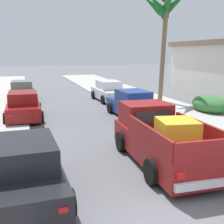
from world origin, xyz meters
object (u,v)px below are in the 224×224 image
object	(u,v)px
car_right_far	(132,105)
palm_tree_right_mid	(164,11)
car_right_mid	(22,92)
car_left_far	(25,171)
car_right_near	(23,106)
car_left_near	(109,91)
hedge_bush	(210,104)
pickup_truck	(161,139)

from	to	relation	value
car_right_far	palm_tree_right_mid	distance (m)	7.76
car_right_mid	car_left_far	bearing A→B (deg)	-89.74
car_right_near	car_left_far	distance (m)	9.39
car_left_far	car_left_near	bearing A→B (deg)	65.50
car_right_mid	palm_tree_right_mid	distance (m)	12.11
car_left_near	car_right_far	world-z (taller)	same
car_right_mid	car_left_far	world-z (taller)	same
car_left_near	hedge_bush	distance (m)	7.83
car_right_mid	palm_tree_right_mid	world-z (taller)	palm_tree_right_mid
pickup_truck	car_right_near	distance (m)	9.32
car_left_near	car_right_far	distance (m)	5.86
pickup_truck	car_right_far	xyz separation A→B (m)	(1.61, 6.90, -0.10)
pickup_truck	palm_tree_right_mid	xyz separation A→B (m)	(5.30, 10.57, 5.66)
car_right_near	palm_tree_right_mid	size ratio (longest dim) A/B	0.55
car_right_near	hedge_bush	xyz separation A→B (m)	(11.00, -1.75, -0.16)
car_right_mid	hedge_bush	bearing A→B (deg)	-36.76
pickup_truck	car_left_far	xyz separation A→B (m)	(-4.44, -1.20, -0.10)
car_left_far	palm_tree_right_mid	bearing A→B (deg)	50.38
hedge_bush	car_left_near	bearing A→B (deg)	126.32
car_left_near	car_right_mid	distance (m)	6.72
car_right_mid	car_left_far	xyz separation A→B (m)	(0.07, -15.91, 0.00)
car_right_far	hedge_bush	distance (m)	4.97
car_right_near	car_left_near	bearing A→B (deg)	35.63
car_right_near	car_left_far	xyz separation A→B (m)	(0.01, -9.39, 0.00)
pickup_truck	car_left_near	bearing A→B (deg)	81.44
car_left_near	car_left_far	xyz separation A→B (m)	(-6.36, -13.95, 0.00)
hedge_bush	pickup_truck	bearing A→B (deg)	-135.52
car_left_near	car_right_near	world-z (taller)	same
car_right_mid	car_right_far	world-z (taller)	same
pickup_truck	car_right_mid	distance (m)	15.38
car_right_far	palm_tree_right_mid	world-z (taller)	palm_tree_right_mid
car_right_near	car_right_far	xyz separation A→B (m)	(6.06, -1.29, 0.00)
pickup_truck	car_left_far	world-z (taller)	pickup_truck
car_right_mid	car_right_near	bearing A→B (deg)	-89.41
pickup_truck	palm_tree_right_mid	distance (m)	13.11
car_left_near	hedge_bush	xyz separation A→B (m)	(4.64, -6.31, -0.16)
car_left_far	palm_tree_right_mid	world-z (taller)	palm_tree_right_mid
car_right_mid	car_left_near	bearing A→B (deg)	-16.94
car_left_near	car_right_mid	bearing A→B (deg)	163.06
car_right_mid	car_right_far	distance (m)	9.92
car_left_far	hedge_bush	xyz separation A→B (m)	(10.99, 7.64, -0.16)
car_left_far	hedge_bush	bearing A→B (deg)	34.80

